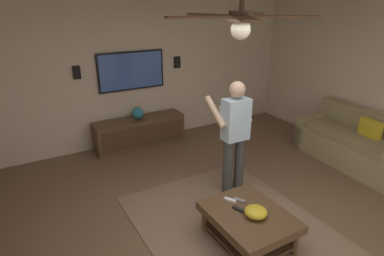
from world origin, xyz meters
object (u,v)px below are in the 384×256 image
(person_standing, at_px, (234,131))
(wall_speaker_left, at_px, (177,62))
(remote_white, at_px, (230,200))
(couch, at_px, (354,145))
(coffee_table, at_px, (248,221))
(tv, at_px, (131,71))
(remote_black, at_px, (239,209))
(wall_speaker_right, at_px, (77,72))
(bowl, at_px, (256,212))
(ceiling_fan, at_px, (240,20))
(vase_round, at_px, (138,113))
(media_console, at_px, (140,132))
(remote_grey, at_px, (240,200))

(person_standing, xyz_separation_m, wall_speaker_left, (2.41, -0.37, 0.54))
(remote_white, height_order, wall_speaker_left, wall_speaker_left)
(couch, bearing_deg, remote_white, 11.33)
(coffee_table, relative_size, remote_white, 6.67)
(coffee_table, height_order, tv, tv)
(remote_black, bearing_deg, wall_speaker_right, -1.27)
(coffee_table, distance_m, remote_black, 0.17)
(remote_white, height_order, remote_black, same)
(bowl, relative_size, remote_black, 1.69)
(remote_black, distance_m, wall_speaker_left, 3.61)
(bowl, height_order, ceiling_fan, ceiling_fan)
(person_standing, distance_m, remote_black, 1.20)
(remote_white, bearing_deg, vase_round, -27.81)
(ceiling_fan, bearing_deg, media_console, -6.03)
(wall_speaker_left, bearing_deg, bowl, 165.98)
(coffee_table, height_order, ceiling_fan, ceiling_fan)
(bowl, relative_size, vase_round, 1.15)
(media_console, distance_m, remote_grey, 2.93)
(couch, distance_m, coffee_table, 2.94)
(ceiling_fan, bearing_deg, couch, -74.87)
(remote_white, relative_size, vase_round, 0.68)
(media_console, distance_m, bowl, 3.25)
(remote_white, bearing_deg, remote_black, 143.79)
(media_console, distance_m, tv, 1.16)
(vase_round, distance_m, ceiling_fan, 3.84)
(coffee_table, distance_m, vase_round, 3.19)
(wall_speaker_right, bearing_deg, couch, -125.02)
(media_console, distance_m, wall_speaker_left, 1.56)
(media_console, bearing_deg, bowl, 1.51)
(remote_black, bearing_deg, vase_round, -17.23)
(couch, distance_m, tv, 4.13)
(remote_white, distance_m, remote_black, 0.20)
(tv, bearing_deg, media_console, -0.00)
(remote_white, xyz_separation_m, wall_speaker_right, (3.11, 0.98, 1.06))
(wall_speaker_left, xyz_separation_m, wall_speaker_right, (0.00, 1.92, 0.00))
(coffee_table, bearing_deg, couch, -76.44)
(bowl, xyz_separation_m, wall_speaker_left, (3.50, -0.87, 1.02))
(couch, xyz_separation_m, ceiling_fan, (-0.89, 3.28, 2.17))
(remote_black, bearing_deg, wall_speaker_left, -33.63)
(remote_white, xyz_separation_m, wall_speaker_left, (3.11, -0.94, 1.06))
(coffee_table, bearing_deg, media_console, 1.10)
(tv, distance_m, remote_grey, 3.32)
(coffee_table, xyz_separation_m, bowl, (-0.08, -0.02, 0.16))
(wall_speaker_left, bearing_deg, couch, -144.21)
(tv, relative_size, wall_speaker_left, 5.70)
(vase_round, bearing_deg, person_standing, -164.48)
(media_console, xyz_separation_m, remote_white, (-2.86, -0.02, 0.14))
(person_standing, bearing_deg, media_console, 16.36)
(person_standing, distance_m, bowl, 1.29)
(tv, bearing_deg, remote_black, -0.12)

